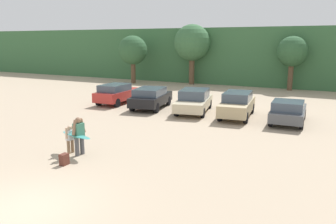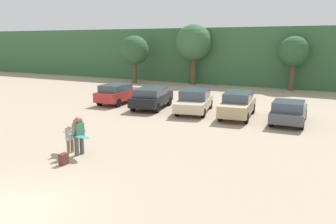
% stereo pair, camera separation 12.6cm
% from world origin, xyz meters
% --- Properties ---
extents(ground_plane, '(120.00, 120.00, 0.00)m').
position_xyz_m(ground_plane, '(0.00, 0.00, 0.00)').
color(ground_plane, tan).
extents(hillside_ridge, '(108.00, 12.00, 6.17)m').
position_xyz_m(hillside_ridge, '(0.00, 35.55, 3.08)').
color(hillside_ridge, '#38663D').
rests_on(hillside_ridge, ground_plane).
extents(tree_center_right, '(3.25, 3.25, 5.35)m').
position_xyz_m(tree_center_right, '(-13.23, 26.75, 3.68)').
color(tree_center_right, brown).
rests_on(tree_center_right, ground_plane).
extents(tree_left, '(3.96, 3.96, 6.54)m').
position_xyz_m(tree_left, '(-6.79, 28.69, 4.51)').
color(tree_left, brown).
rests_on(tree_left, ground_plane).
extents(tree_ridge_back, '(2.91, 2.91, 5.22)m').
position_xyz_m(tree_ridge_back, '(3.66, 28.61, 3.71)').
color(tree_ridge_back, brown).
rests_on(tree_ridge_back, ground_plane).
extents(parked_car_red, '(1.98, 4.23, 1.54)m').
position_xyz_m(parked_car_red, '(-7.32, 15.10, 0.82)').
color(parked_car_red, '#B72D28').
rests_on(parked_car_red, ground_plane).
extents(parked_car_black, '(2.66, 4.54, 1.50)m').
position_xyz_m(parked_car_black, '(-4.05, 14.64, 0.81)').
color(parked_car_black, black).
rests_on(parked_car_black, ground_plane).
extents(parked_car_champagne, '(2.85, 5.04, 1.54)m').
position_xyz_m(parked_car_champagne, '(-0.82, 14.93, 0.79)').
color(parked_car_champagne, beige).
rests_on(parked_car_champagne, ground_plane).
extents(parked_car_tan, '(2.21, 4.74, 1.60)m').
position_xyz_m(parked_car_tan, '(2.22, 14.72, 0.83)').
color(parked_car_tan, tan).
rests_on(parked_car_tan, ground_plane).
extents(parked_car_dark_gray, '(2.02, 4.27, 1.40)m').
position_xyz_m(parked_car_dark_gray, '(5.36, 14.41, 0.72)').
color(parked_car_dark_gray, '#4C4F54').
rests_on(parked_car_dark_gray, ground_plane).
extents(person_adult, '(0.35, 0.74, 1.65)m').
position_xyz_m(person_adult, '(-1.78, 4.50, 0.93)').
color(person_adult, '#4C4C51').
rests_on(person_adult, ground_plane).
extents(person_child, '(0.26, 0.45, 1.22)m').
position_xyz_m(person_child, '(-2.31, 4.52, 0.69)').
color(person_child, '#8C6B4C').
rests_on(person_child, ground_plane).
extents(surfboard_teal, '(1.92, 0.97, 0.13)m').
position_xyz_m(surfboard_teal, '(-1.92, 4.48, 0.85)').
color(surfboard_teal, teal).
extents(backpack_dropped, '(0.24, 0.34, 0.45)m').
position_xyz_m(backpack_dropped, '(-1.52, 3.30, 0.22)').
color(backpack_dropped, '#592D23').
rests_on(backpack_dropped, ground_plane).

